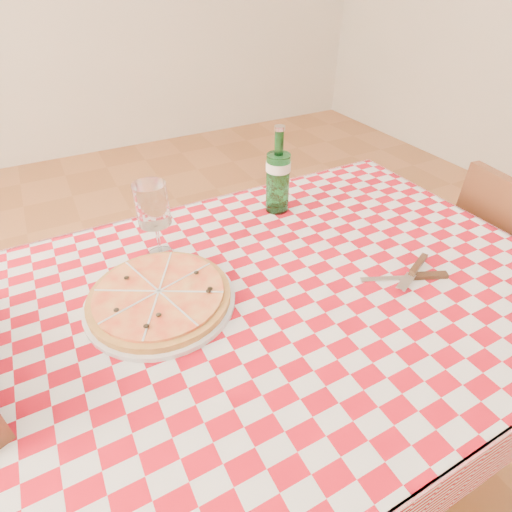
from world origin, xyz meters
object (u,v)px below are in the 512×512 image
Objects in this scene: chair_near at (503,275)px; water_bottle at (278,170)px; dining_table at (276,321)px; wine_glass at (155,222)px; pizza_plate at (160,296)px.

water_bottle reaches higher than chair_near.
water_bottle is (-0.72, 0.33, 0.41)m from chair_near.
dining_table is 1.46× the size of chair_near.
wine_glass reaches higher than dining_table.
chair_near reaches higher than dining_table.
water_bottle is 0.37m from wine_glass.
wine_glass reaches higher than chair_near.
wine_glass is (-1.08, 0.27, 0.38)m from chair_near.
water_bottle is (0.41, 0.22, 0.10)m from pizza_plate.
pizza_plate is at bearing -176.98° from chair_near.
wine_glass is (-0.19, 0.24, 0.19)m from dining_table.
pizza_plate is (-1.13, 0.11, 0.31)m from chair_near.
water_bottle is 1.27× the size of wine_glass.
pizza_plate is 0.48m from water_bottle.
wine_glass reaches higher than pizza_plate.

